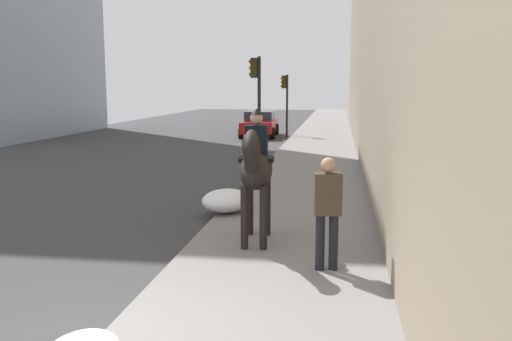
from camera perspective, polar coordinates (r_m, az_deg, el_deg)
mounted_horse_near at (r=9.32m, az=-0.02°, el=0.21°), size 2.15×0.65×2.35m
pedestrian_greeting at (r=8.07m, az=7.53°, el=-3.73°), size 0.31×0.43×1.70m
car_near_lane at (r=30.66m, az=0.39°, el=5.01°), size 4.51×2.09×1.44m
traffic_light_near_curb at (r=19.53m, az=0.08°, el=8.17°), size 0.20×0.44×3.88m
traffic_light_far_curb at (r=30.23m, az=3.12°, el=7.93°), size 0.20×0.44×3.46m
snow_pile_far at (r=11.96m, az=-3.17°, el=-3.16°), size 1.36×1.04×0.47m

